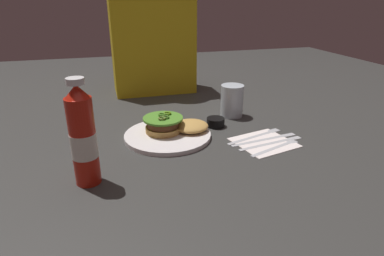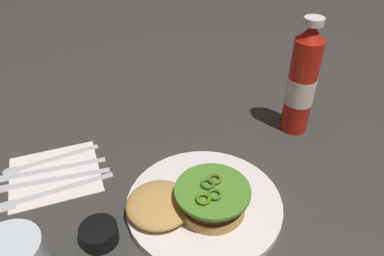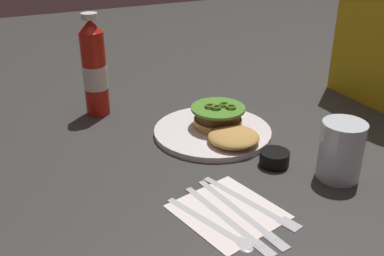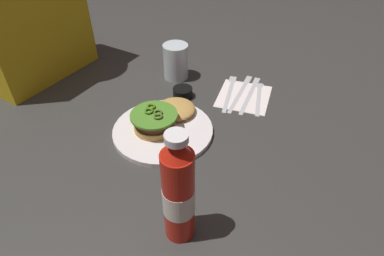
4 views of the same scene
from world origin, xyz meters
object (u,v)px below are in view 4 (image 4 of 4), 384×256
dinner_plate (163,130)px  ketchup_bottle (178,193)px  water_glass (176,61)px  condiment_cup (183,92)px  napkin (244,96)px  butter_knife (242,90)px  burger_sandwich (162,117)px  spoon_utensil (259,93)px  fork_utensil (230,89)px  steak_knife (251,92)px

dinner_plate → ketchup_bottle: ketchup_bottle is taller
water_glass → condiment_cup: size_ratio=1.91×
napkin → butter_knife: 0.03m
butter_knife → ketchup_bottle: bearing=-168.9°
butter_knife → burger_sandwich: bearing=157.4°
burger_sandwich → napkin: size_ratio=1.25×
butter_knife → water_glass: bearing=97.4°
ketchup_bottle → water_glass: size_ratio=2.20×
ketchup_bottle → spoon_utensil: bearing=5.2°
ketchup_bottle → water_glass: bearing=33.5°
water_glass → butter_knife: size_ratio=0.50×
spoon_utensil → fork_utensil: 0.09m
burger_sandwich → spoon_utensil: 0.32m
steak_knife → napkin: bearing=160.9°
water_glass → steak_knife: 0.25m
water_glass → spoon_utensil: bearing=-81.4°
burger_sandwich → napkin: 0.27m
burger_sandwich → steak_knife: size_ratio=0.93×
butter_knife → fork_utensil: same height
burger_sandwich → condiment_cup: 0.15m
water_glass → spoon_utensil: 0.28m
burger_sandwich → butter_knife: bearing=-22.6°
ketchup_bottle → butter_knife: 0.53m
condiment_cup → fork_utensil: 0.15m
fork_utensil → napkin: bearing=-100.3°
burger_sandwich → fork_utensil: size_ratio=1.00×
fork_utensil → condiment_cup: bearing=132.9°
steak_knife → fork_utensil: (-0.02, 0.06, 0.00)m
water_glass → napkin: water_glass is taller
ketchup_bottle → steak_knife: 0.53m
condiment_cup → spoon_utensil: bearing=-56.1°
burger_sandwich → napkin: bearing=-28.0°
water_glass → dinner_plate: bearing=-154.1°
burger_sandwich → fork_utensil: 0.26m
napkin → butter_knife: (0.02, 0.02, 0.00)m
butter_knife → fork_utensil: (-0.01, 0.03, 0.00)m
water_glass → fork_utensil: 0.20m
dinner_plate → ketchup_bottle: size_ratio=1.06×
condiment_cup → fork_utensil: condiment_cup is taller
ketchup_bottle → napkin: 0.51m
spoon_utensil → burger_sandwich: bearing=149.7°
water_glass → fork_utensil: water_glass is taller
condiment_cup → spoon_utensil: size_ratio=0.33×
condiment_cup → butter_knife: size_ratio=0.26×
condiment_cup → butter_knife: 0.18m
ketchup_bottle → napkin: size_ratio=1.53×
spoon_utensil → fork_utensil: size_ratio=0.87×
dinner_plate → burger_sandwich: bearing=35.0°
burger_sandwich → ketchup_bottle: bearing=-139.6°
water_glass → steak_knife: size_ratio=0.52×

